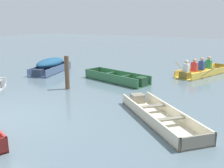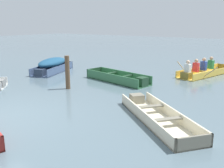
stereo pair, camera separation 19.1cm
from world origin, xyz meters
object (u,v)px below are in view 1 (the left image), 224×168
(skiff_green_outer_moored, at_px, (119,79))
(skiff_slate_blue_far_moored, at_px, (50,64))
(skiff_cream_mid_moored, at_px, (157,115))
(rowboat_yellow_with_crew, at_px, (202,71))
(mooring_post, at_px, (67,73))

(skiff_green_outer_moored, bearing_deg, skiff_slate_blue_far_moored, -176.91)
(skiff_cream_mid_moored, xyz_separation_m, rowboat_yellow_with_crew, (-0.57, 6.72, 0.11))
(rowboat_yellow_with_crew, bearing_deg, skiff_slate_blue_far_moored, -151.07)
(skiff_slate_blue_far_moored, xyz_separation_m, rowboat_yellow_with_crew, (6.87, 3.80, -0.22))
(mooring_post, bearing_deg, skiff_cream_mid_moored, -12.34)
(rowboat_yellow_with_crew, bearing_deg, skiff_green_outer_moored, -127.08)
(skiff_green_outer_moored, distance_m, rowboat_yellow_with_crew, 4.48)
(skiff_cream_mid_moored, bearing_deg, mooring_post, 167.66)
(skiff_cream_mid_moored, height_order, skiff_green_outer_moored, skiff_green_outer_moored)
(skiff_slate_blue_far_moored, distance_m, rowboat_yellow_with_crew, 7.85)
(rowboat_yellow_with_crew, distance_m, mooring_post, 6.89)
(mooring_post, bearing_deg, skiff_green_outer_moored, 65.03)
(skiff_green_outer_moored, relative_size, mooring_post, 2.50)
(skiff_slate_blue_far_moored, height_order, rowboat_yellow_with_crew, rowboat_yellow_with_crew)
(skiff_slate_blue_far_moored, height_order, skiff_green_outer_moored, skiff_slate_blue_far_moored)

